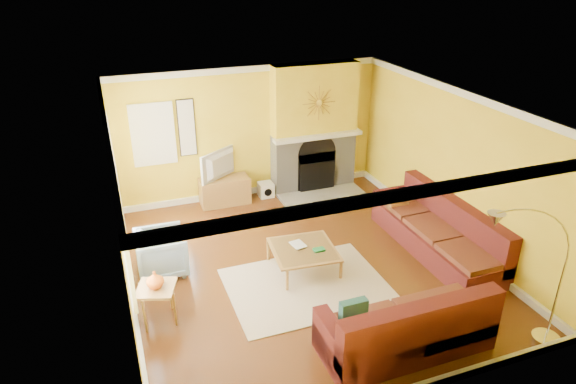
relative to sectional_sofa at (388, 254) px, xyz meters
name	(u,v)px	position (x,y,z in m)	size (l,w,h in m)	color
floor	(303,265)	(-1.07, 0.82, -0.46)	(5.50, 6.00, 0.02)	brown
ceiling	(305,104)	(-1.07, 0.82, 2.26)	(5.50, 6.00, 0.02)	white
wall_back	(249,133)	(-1.07, 3.83, 0.90)	(5.50, 0.02, 2.70)	yellow
wall_front	(412,305)	(-1.07, -2.19, 0.90)	(5.50, 0.02, 2.70)	yellow
wall_left	(117,220)	(-3.83, 0.82, 0.90)	(0.02, 6.00, 2.70)	yellow
wall_right	(454,167)	(1.69, 0.82, 0.90)	(0.02, 6.00, 2.70)	yellow
baseboard	(303,262)	(-1.07, 0.82, -0.39)	(5.50, 6.00, 0.12)	white
crown_molding	(305,109)	(-1.07, 0.82, 2.19)	(5.50, 6.00, 0.12)	white
window_left_near	(113,175)	(-3.79, 2.12, 1.05)	(0.06, 1.22, 1.72)	white
window_left_far	(122,230)	(-3.79, 0.22, 1.05)	(0.06, 1.22, 1.72)	white
window_back	(153,134)	(-2.97, 3.78, 1.10)	(0.82, 0.06, 1.22)	white
wall_art	(187,128)	(-2.32, 3.79, 1.15)	(0.34, 0.04, 1.14)	white
fireplace	(314,128)	(0.28, 3.62, 0.90)	(1.80, 0.40, 2.70)	gray
mantel	(318,136)	(0.28, 3.38, 0.80)	(1.92, 0.22, 0.08)	white
hearth	(323,196)	(0.28, 3.07, -0.42)	(1.80, 0.70, 0.06)	gray
sunburst	(319,103)	(0.28, 3.39, 1.50)	(0.70, 0.04, 0.70)	olive
rug	(307,286)	(-1.24, 0.25, -0.44)	(2.40, 1.80, 0.02)	beige
sectional_sofa	(388,254)	(0.00, 0.00, 0.00)	(3.35, 3.76, 0.90)	#541B1B
coffee_table	(304,259)	(-1.11, 0.70, -0.25)	(1.00, 1.00, 0.40)	white
media_console	(225,191)	(-1.71, 3.52, -0.17)	(1.00, 0.45, 0.55)	olive
tv	(223,165)	(-1.71, 3.52, 0.39)	(1.02, 0.13, 0.59)	black
subwoofer	(266,190)	(-0.82, 3.55, -0.30)	(0.30, 0.30, 0.30)	white
armchair	(162,253)	(-3.25, 1.43, -0.10)	(0.76, 0.78, 0.71)	#7A90A0
side_table	(158,304)	(-3.47, 0.23, -0.17)	(0.50, 0.50, 0.55)	olive
vase	(155,280)	(-3.47, 0.23, 0.22)	(0.24, 0.24, 0.25)	orange
book	(293,246)	(-1.26, 0.80, -0.04)	(0.20, 0.27, 0.03)	white
arc_lamp	(527,282)	(0.70, -1.98, 0.61)	(1.35, 0.36, 2.12)	silver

